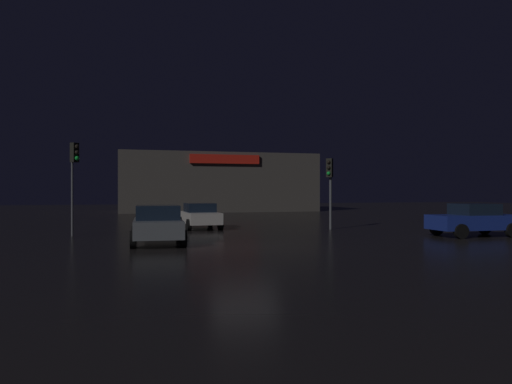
% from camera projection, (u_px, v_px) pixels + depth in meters
% --- Properties ---
extents(ground_plane, '(120.00, 120.00, 0.00)m').
position_uv_depth(ground_plane, '(245.00, 248.00, 18.07)').
color(ground_plane, black).
extents(store_building, '(19.85, 9.20, 5.89)m').
position_uv_depth(store_building, '(216.00, 183.00, 51.25)').
color(store_building, '#4C4742').
rests_on(store_building, ground).
extents(traffic_signal_main, '(0.42, 0.42, 4.33)m').
position_uv_depth(traffic_signal_main, '(74.00, 164.00, 22.48)').
color(traffic_signal_main, '#595B60').
rests_on(traffic_signal_main, ground).
extents(traffic_signal_opposite, '(0.42, 0.42, 3.86)m').
position_uv_depth(traffic_signal_opposite, '(330.00, 178.00, 26.44)').
color(traffic_signal_opposite, '#595B60').
rests_on(traffic_signal_opposite, ground).
extents(car_near, '(4.08, 2.10, 1.51)m').
position_uv_depth(car_near, '(474.00, 220.00, 22.53)').
color(car_near, navy).
rests_on(car_near, ground).
extents(car_far, '(2.21, 3.89, 1.54)m').
position_uv_depth(car_far, '(158.00, 224.00, 19.17)').
color(car_far, slate).
rests_on(car_far, ground).
extents(car_crossing, '(2.05, 3.88, 1.42)m').
position_uv_depth(car_crossing, '(200.00, 215.00, 27.10)').
color(car_crossing, silver).
rests_on(car_crossing, ground).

